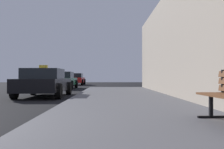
% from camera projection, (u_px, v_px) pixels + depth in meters
% --- Properties ---
extents(sidewalk, '(4.00, 32.00, 0.15)m').
position_uv_depth(sidewalk, '(153.00, 135.00, 3.84)').
color(sidewalk, '#5B5B60').
rests_on(sidewalk, ground_plane).
extents(car_black, '(2.02, 4.31, 1.43)m').
position_uv_depth(car_black, '(44.00, 82.00, 12.22)').
color(car_black, black).
rests_on(car_black, ground_plane).
extents(car_green, '(2.04, 4.21, 1.27)m').
position_uv_depth(car_green, '(62.00, 80.00, 20.23)').
color(car_green, '#196638').
rests_on(car_green, ground_plane).
extents(car_red, '(2.06, 4.20, 1.27)m').
position_uv_depth(car_red, '(75.00, 79.00, 29.46)').
color(car_red, red).
rests_on(car_red, ground_plane).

